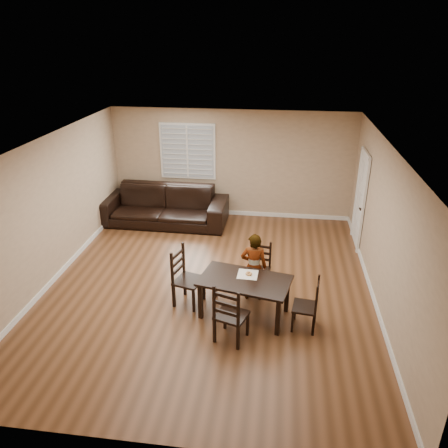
{
  "coord_description": "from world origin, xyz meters",
  "views": [
    {
      "loc": [
        1.2,
        -6.96,
        4.45
      ],
      "look_at": [
        0.19,
        0.64,
        1.0
      ],
      "focal_mm": 35.0,
      "sensor_mm": 36.0,
      "label": 1
    }
  ],
  "objects": [
    {
      "name": "chair_near",
      "position": [
        0.92,
        0.1,
        0.42
      ],
      "size": [
        0.48,
        0.46,
        0.92
      ],
      "rotation": [
        0.0,
        0.0,
        -0.18
      ],
      "color": "black",
      "rests_on": "ground"
    },
    {
      "name": "room",
      "position": [
        0.04,
        0.18,
        1.81
      ],
      "size": [
        6.04,
        7.04,
        2.72
      ],
      "color": "tan",
      "rests_on": "ground"
    },
    {
      "name": "donut",
      "position": [
        0.78,
        -0.66,
        0.71
      ],
      "size": [
        0.11,
        0.11,
        0.04
      ],
      "color": "#B87C42",
      "rests_on": "napkin"
    },
    {
      "name": "chair_far",
      "position": [
        0.55,
        -1.6,
        0.46
      ],
      "size": [
        0.57,
        0.55,
        1.01
      ],
      "rotation": [
        0.0,
        0.0,
        2.82
      ],
      "color": "black",
      "rests_on": "ground"
    },
    {
      "name": "sofa",
      "position": [
        -1.6,
        2.73,
        0.45
      ],
      "size": [
        3.13,
        1.25,
        0.91
      ],
      "primitive_type": "imported",
      "rotation": [
        0.0,
        0.0,
        -0.01
      ],
      "color": "black",
      "rests_on": "ground"
    },
    {
      "name": "child",
      "position": [
        0.84,
        -0.3,
        0.64
      ],
      "size": [
        0.47,
        0.31,
        1.27
      ],
      "primitive_type": "imported",
      "rotation": [
        0.0,
        0.0,
        3.16
      ],
      "color": "gray",
      "rests_on": "ground"
    },
    {
      "name": "chair_left",
      "position": [
        -0.38,
        -0.58,
        0.48
      ],
      "size": [
        0.55,
        0.58,
        1.06
      ],
      "rotation": [
        0.0,
        0.0,
        1.3
      ],
      "color": "black",
      "rests_on": "ground"
    },
    {
      "name": "dining_table",
      "position": [
        0.73,
        -0.82,
        0.6
      ],
      "size": [
        1.61,
        1.12,
        0.69
      ],
      "rotation": [
        0.0,
        0.0,
        -0.21
      ],
      "color": "black",
      "rests_on": "ground"
    },
    {
      "name": "ground",
      "position": [
        0.0,
        0.0,
        0.0
      ],
      "size": [
        7.0,
        7.0,
        0.0
      ],
      "primitive_type": "plane",
      "color": "brown",
      "rests_on": "ground"
    },
    {
      "name": "napkin",
      "position": [
        0.76,
        -0.66,
        0.69
      ],
      "size": [
        0.34,
        0.34,
        0.0
      ],
      "primitive_type": "cube",
      "rotation": [
        0.0,
        0.0,
        -0.04
      ],
      "color": "beige",
      "rests_on": "dining_table"
    },
    {
      "name": "chair_right",
      "position": [
        1.82,
        -1.05,
        0.41
      ],
      "size": [
        0.43,
        0.45,
        0.9
      ],
      "rotation": [
        0.0,
        0.0,
        -1.71
      ],
      "color": "black",
      "rests_on": "ground"
    }
  ]
}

